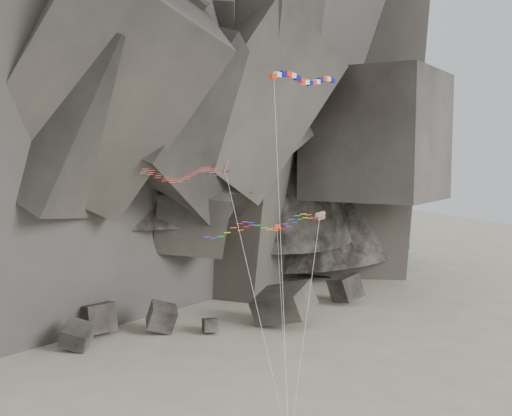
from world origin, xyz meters
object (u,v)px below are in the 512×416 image
delta_kite (181,173)px  parafoil_kite (260,225)px  pennant_kite (279,264)px  banner_kite (304,81)px

delta_kite → parafoil_kite: 9.14m
parafoil_kite → pennant_kite: (-1.23, -5.45, -2.54)m
banner_kite → parafoil_kite: bearing=161.7°
parafoil_kite → pennant_kite: bearing=-115.2°
pennant_kite → parafoil_kite: bearing=65.9°
delta_kite → parafoil_kite: (7.65, -0.26, -5.01)m
parafoil_kite → pennant_kite: size_ratio=1.01×
pennant_kite → banner_kite: bearing=32.3°
parafoil_kite → pennant_kite: parafoil_kite is taller
delta_kite → pennant_kite: size_ratio=1.29×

